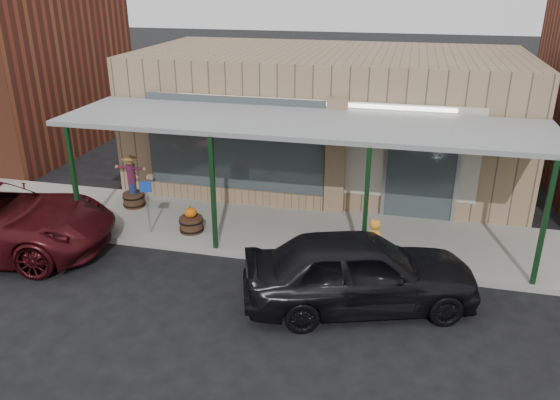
% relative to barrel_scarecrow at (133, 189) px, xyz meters
% --- Properties ---
extents(ground, '(120.00, 120.00, 0.00)m').
position_rel_barrel_scarecrow_xyz_m(ground, '(5.00, -4.09, -0.68)').
color(ground, black).
rests_on(ground, ground).
extents(sidewalk, '(40.00, 3.20, 0.15)m').
position_rel_barrel_scarecrow_xyz_m(sidewalk, '(5.00, -0.49, -0.61)').
color(sidewalk, gray).
rests_on(sidewalk, ground).
extents(storefront, '(12.00, 6.25, 4.20)m').
position_rel_barrel_scarecrow_xyz_m(storefront, '(5.00, 4.07, 1.41)').
color(storefront, '#8F7458').
rests_on(storefront, ground).
extents(awning, '(12.00, 3.00, 3.04)m').
position_rel_barrel_scarecrow_xyz_m(awning, '(5.00, -0.53, 2.33)').
color(awning, gray).
rests_on(awning, ground).
extents(block_buildings_near, '(61.00, 8.00, 8.00)m').
position_rel_barrel_scarecrow_xyz_m(block_buildings_near, '(7.01, 5.11, 3.08)').
color(block_buildings_near, brown).
rests_on(block_buildings_near, ground).
extents(barrel_scarecrow, '(0.96, 0.70, 1.58)m').
position_rel_barrel_scarecrow_xyz_m(barrel_scarecrow, '(0.00, 0.00, 0.00)').
color(barrel_scarecrow, '#44271B').
rests_on(barrel_scarecrow, sidewalk).
extents(barrel_pumpkin, '(0.74, 0.74, 0.72)m').
position_rel_barrel_scarecrow_xyz_m(barrel_pumpkin, '(2.27, -1.21, -0.28)').
color(barrel_pumpkin, '#44271B').
rests_on(barrel_pumpkin, sidewalk).
extents(handicap_sign, '(0.29, 0.10, 1.42)m').
position_rel_barrel_scarecrow_xyz_m(handicap_sign, '(1.23, -1.51, 0.38)').
color(handicap_sign, gray).
rests_on(handicap_sign, sidewalk).
extents(parked_sedan, '(5.12, 3.31, 1.62)m').
position_rel_barrel_scarecrow_xyz_m(parked_sedan, '(6.86, -3.43, 0.13)').
color(parked_sedan, black).
rests_on(parked_sedan, ground).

